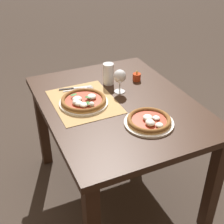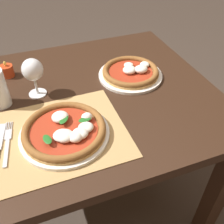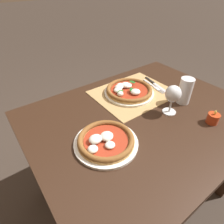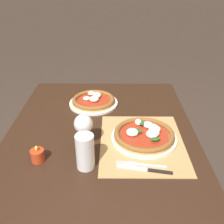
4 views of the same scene
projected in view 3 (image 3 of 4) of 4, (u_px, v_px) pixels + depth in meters
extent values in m
plane|color=#382D26|center=(134.00, 191.00, 1.42)|extent=(24.00, 24.00, 0.00)
cube|color=black|center=(144.00, 117.00, 0.98)|extent=(1.16, 0.89, 0.04)
cube|color=black|center=(151.00, 106.00, 1.70)|extent=(0.07, 0.07, 0.70)
cube|color=black|center=(38.00, 161.00, 1.21)|extent=(0.07, 0.07, 0.70)
cube|color=#A88451|center=(133.00, 93.00, 1.13)|extent=(0.45, 0.37, 0.00)
cylinder|color=silver|center=(129.00, 93.00, 1.12)|extent=(0.30, 0.30, 0.01)
cylinder|color=tan|center=(129.00, 91.00, 1.12)|extent=(0.27, 0.27, 0.01)
torus|color=brown|center=(129.00, 90.00, 1.11)|extent=(0.27, 0.27, 0.02)
cylinder|color=maroon|center=(129.00, 90.00, 1.11)|extent=(0.22, 0.22, 0.00)
ellipsoid|color=silver|center=(135.00, 92.00, 1.07)|extent=(0.06, 0.05, 0.03)
ellipsoid|color=silver|center=(119.00, 87.00, 1.11)|extent=(0.05, 0.05, 0.03)
ellipsoid|color=silver|center=(120.00, 94.00, 1.05)|extent=(0.04, 0.03, 0.03)
ellipsoid|color=silver|center=(126.00, 85.00, 1.13)|extent=(0.06, 0.05, 0.03)
ellipsoid|color=silver|center=(120.00, 86.00, 1.13)|extent=(0.05, 0.04, 0.03)
ellipsoid|color=silver|center=(118.00, 90.00, 1.09)|extent=(0.05, 0.05, 0.02)
ellipsoid|color=silver|center=(127.00, 85.00, 1.13)|extent=(0.06, 0.05, 0.03)
ellipsoid|color=#1E5B1E|center=(132.00, 82.00, 1.15)|extent=(0.03, 0.05, 0.00)
ellipsoid|color=#1E5B1E|center=(135.00, 91.00, 1.07)|extent=(0.05, 0.05, 0.00)
ellipsoid|color=#1E5B1E|center=(132.00, 90.00, 1.08)|extent=(0.05, 0.05, 0.00)
ellipsoid|color=#1E5B1E|center=(120.00, 91.00, 1.06)|extent=(0.05, 0.03, 0.00)
cylinder|color=silver|center=(106.00, 143.00, 0.80)|extent=(0.27, 0.27, 0.01)
cylinder|color=tan|center=(106.00, 141.00, 0.79)|extent=(0.24, 0.24, 0.01)
torus|color=brown|center=(106.00, 139.00, 0.79)|extent=(0.24, 0.24, 0.02)
cylinder|color=maroon|center=(106.00, 140.00, 0.79)|extent=(0.19, 0.19, 0.00)
ellipsoid|color=silver|center=(107.00, 136.00, 0.79)|extent=(0.06, 0.05, 0.03)
ellipsoid|color=silver|center=(93.00, 149.00, 0.73)|extent=(0.04, 0.04, 0.02)
ellipsoid|color=silver|center=(110.00, 145.00, 0.75)|extent=(0.04, 0.04, 0.02)
ellipsoid|color=silver|center=(95.00, 139.00, 0.77)|extent=(0.06, 0.05, 0.03)
cylinder|color=silver|center=(169.00, 112.00, 0.98)|extent=(0.07, 0.07, 0.00)
cylinder|color=silver|center=(170.00, 106.00, 0.96)|extent=(0.01, 0.01, 0.06)
ellipsoid|color=silver|center=(173.00, 94.00, 0.91)|extent=(0.08, 0.08, 0.08)
ellipsoid|color=#C17019|center=(173.00, 96.00, 0.92)|extent=(0.07, 0.07, 0.05)
cylinder|color=silver|center=(185.00, 91.00, 1.01)|extent=(0.07, 0.07, 0.15)
cylinder|color=black|center=(184.00, 93.00, 1.02)|extent=(0.07, 0.07, 0.12)
cylinder|color=silver|center=(187.00, 82.00, 0.98)|extent=(0.07, 0.07, 0.02)
cube|color=#B7B7BC|center=(149.00, 83.00, 1.22)|extent=(0.03, 0.12, 0.00)
cube|color=#B7B7BC|center=(157.00, 89.00, 1.17)|extent=(0.03, 0.05, 0.00)
cylinder|color=#B7B7BC|center=(160.00, 92.00, 1.13)|extent=(0.01, 0.04, 0.00)
cylinder|color=#B7B7BC|center=(161.00, 92.00, 1.13)|extent=(0.01, 0.04, 0.00)
cylinder|color=#B7B7BC|center=(162.00, 92.00, 1.14)|extent=(0.01, 0.04, 0.00)
cylinder|color=#B7B7BC|center=(163.00, 91.00, 1.14)|extent=(0.01, 0.04, 0.00)
cube|color=black|center=(150.00, 80.00, 1.25)|extent=(0.03, 0.10, 0.01)
cube|color=#B7B7BC|center=(160.00, 88.00, 1.18)|extent=(0.04, 0.12, 0.00)
cylinder|color=#B23819|center=(213.00, 118.00, 0.90)|extent=(0.06, 0.06, 0.05)
cylinder|color=silver|center=(212.00, 120.00, 0.90)|extent=(0.04, 0.04, 0.03)
ellipsoid|color=#F9C64C|center=(215.00, 113.00, 0.88)|extent=(0.01, 0.01, 0.02)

